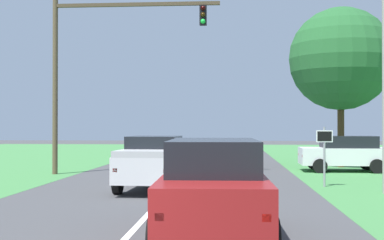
% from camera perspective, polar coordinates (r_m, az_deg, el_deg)
% --- Properties ---
extents(ground_plane, '(120.00, 120.00, 0.00)m').
position_cam_1_polar(ground_plane, '(16.10, -3.35, -8.69)').
color(ground_plane, '#424244').
extents(red_suv_near, '(2.31, 5.03, 1.98)m').
position_cam_1_polar(red_suv_near, '(10.50, 2.39, -7.36)').
color(red_suv_near, maroon).
rests_on(red_suv_near, ground_plane).
extents(pickup_truck_lead, '(2.35, 5.32, 1.89)m').
position_cam_1_polar(pickup_truck_lead, '(18.62, -4.04, -4.58)').
color(pickup_truck_lead, silver).
rests_on(pickup_truck_lead, ground_plane).
extents(traffic_light, '(7.77, 0.40, 8.43)m').
position_cam_1_polar(traffic_light, '(24.65, -10.47, 7.05)').
color(traffic_light, brown).
rests_on(traffic_light, ground_plane).
extents(keep_moving_sign, '(0.60, 0.09, 2.22)m').
position_cam_1_polar(keep_moving_sign, '(19.84, 14.28, -3.01)').
color(keep_moving_sign, gray).
rests_on(keep_moving_sign, ground_plane).
extents(oak_tree_right, '(5.57, 5.57, 8.66)m').
position_cam_1_polar(oak_tree_right, '(29.55, 15.94, 6.43)').
color(oak_tree_right, '#4C351E').
rests_on(oak_tree_right, ground_plane).
extents(crossing_suv_far, '(4.27, 2.22, 1.75)m').
position_cam_1_polar(crossing_suv_far, '(26.68, 16.40, -3.46)').
color(crossing_suv_far, silver).
rests_on(crossing_suv_far, ground_plane).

